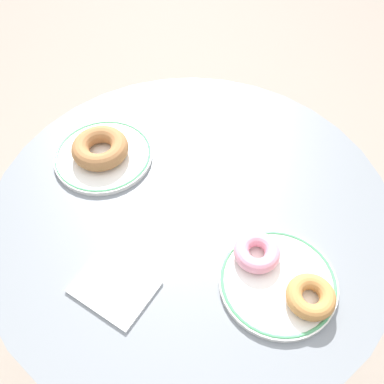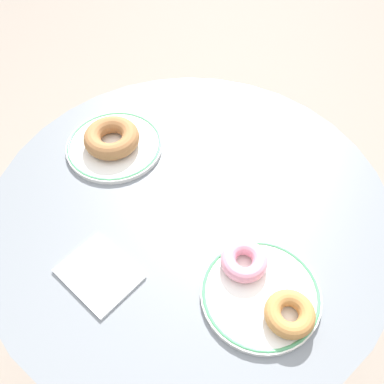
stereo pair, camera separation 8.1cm
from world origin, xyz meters
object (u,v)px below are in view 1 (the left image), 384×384
cafe_table (191,262)px  donut_pink_frosted (256,253)px  donut_old_fashioned (309,299)px  paper_napkin (114,287)px  donut_cinnamon (100,148)px  plate_left (104,155)px  plate_right (278,282)px

cafe_table → donut_pink_frosted: donut_pink_frosted is taller
donut_old_fashioned → paper_napkin: bearing=-139.6°
donut_cinnamon → plate_left: bearing=67.3°
donut_cinnamon → cafe_table: bearing=12.3°
plate_left → plate_right: bearing=4.8°
cafe_table → donut_pink_frosted: bearing=-1.0°
cafe_table → paper_napkin: paper_napkin is taller
donut_cinnamon → donut_old_fashioned: (0.50, 0.04, -0.00)m
plate_left → donut_cinnamon: bearing=-112.7°
plate_right → donut_pink_frosted: donut_pink_frosted is taller
donut_old_fashioned → donut_pink_frosted: (-0.11, 0.00, 0.00)m
cafe_table → plate_right: (0.22, -0.01, 0.24)m
paper_napkin → donut_pink_frosted: bearing=58.1°
plate_left → donut_old_fashioned: bearing=4.7°
cafe_table → paper_napkin: (0.03, -0.21, 0.23)m
plate_right → paper_napkin: (-0.19, -0.20, -0.00)m
donut_pink_frosted → paper_napkin: donut_pink_frosted is taller
plate_left → donut_pink_frosted: (0.38, 0.04, 0.02)m
cafe_table → paper_napkin: size_ratio=6.11×
donut_old_fashioned → donut_pink_frosted: 0.11m
donut_cinnamon → donut_old_fashioned: bearing=5.0°
plate_right → paper_napkin: size_ratio=1.55×
donut_cinnamon → paper_napkin: (0.25, -0.16, -0.03)m
donut_cinnamon → donut_old_fashioned: 0.50m
cafe_table → donut_cinnamon: size_ratio=6.72×
donut_pink_frosted → donut_cinnamon: bearing=-173.2°
donut_pink_frosted → plate_right: bearing=-5.6°
donut_old_fashioned → donut_pink_frosted: bearing=178.9°
cafe_table → paper_napkin: 0.32m
plate_left → donut_old_fashioned: (0.50, 0.04, 0.02)m
donut_old_fashioned → plate_left: bearing=-175.3°
cafe_table → donut_old_fashioned: (0.28, -0.00, 0.26)m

